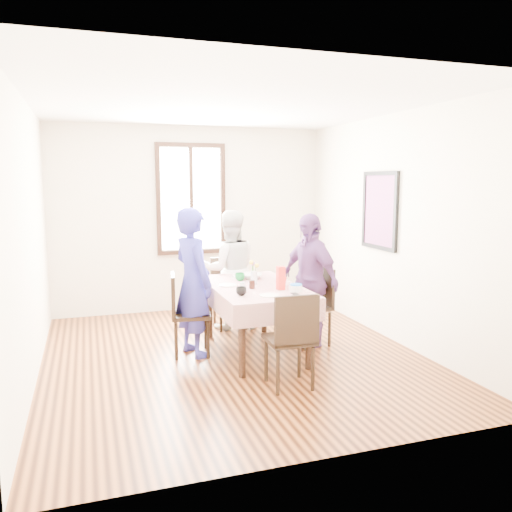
% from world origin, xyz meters
% --- Properties ---
extents(ground, '(4.50, 4.50, 0.00)m').
position_xyz_m(ground, '(0.00, 0.00, 0.00)').
color(ground, black).
rests_on(ground, ground).
extents(back_wall, '(4.00, 0.00, 4.00)m').
position_xyz_m(back_wall, '(0.00, 2.25, 1.35)').
color(back_wall, beige).
rests_on(back_wall, ground).
extents(right_wall, '(0.00, 4.50, 4.50)m').
position_xyz_m(right_wall, '(2.00, 0.00, 1.35)').
color(right_wall, beige).
rests_on(right_wall, ground).
extents(window_frame, '(1.02, 0.06, 1.62)m').
position_xyz_m(window_frame, '(0.00, 2.23, 1.65)').
color(window_frame, black).
rests_on(window_frame, back_wall).
extents(window_pane, '(0.90, 0.02, 1.50)m').
position_xyz_m(window_pane, '(0.00, 2.24, 1.65)').
color(window_pane, white).
rests_on(window_pane, back_wall).
extents(art_poster, '(0.04, 0.76, 0.96)m').
position_xyz_m(art_poster, '(1.98, 0.30, 1.55)').
color(art_poster, red).
rests_on(art_poster, right_wall).
extents(dining_table, '(0.83, 1.51, 0.75)m').
position_xyz_m(dining_table, '(0.27, 0.06, 0.38)').
color(dining_table, black).
rests_on(dining_table, ground).
extents(tablecloth, '(0.95, 1.63, 0.01)m').
position_xyz_m(tablecloth, '(0.27, 0.06, 0.76)').
color(tablecloth, '#5F070E').
rests_on(tablecloth, dining_table).
extents(chair_left, '(0.48, 0.48, 0.91)m').
position_xyz_m(chair_left, '(-0.42, 0.20, 0.46)').
color(chair_left, black).
rests_on(chair_left, ground).
extents(chair_right, '(0.47, 0.47, 0.91)m').
position_xyz_m(chair_right, '(0.96, 0.11, 0.46)').
color(chair_right, black).
rests_on(chair_right, ground).
extents(chair_far, '(0.42, 0.42, 0.91)m').
position_xyz_m(chair_far, '(0.27, 1.10, 0.46)').
color(chair_far, black).
rests_on(chair_far, ground).
extents(chair_near, '(0.43, 0.43, 0.91)m').
position_xyz_m(chair_near, '(0.27, -0.97, 0.46)').
color(chair_near, black).
rests_on(chair_near, ground).
extents(person_left, '(0.56, 0.69, 1.63)m').
position_xyz_m(person_left, '(-0.40, 0.20, 0.82)').
color(person_left, '#2D2B90').
rests_on(person_left, ground).
extents(person_far, '(0.80, 0.65, 1.54)m').
position_xyz_m(person_far, '(0.27, 1.08, 0.77)').
color(person_far, silver).
rests_on(person_far, ground).
extents(person_right, '(0.63, 0.98, 1.55)m').
position_xyz_m(person_right, '(0.95, 0.11, 0.77)').
color(person_right, '#613771').
rests_on(person_right, ground).
extents(mug_black, '(0.12, 0.12, 0.09)m').
position_xyz_m(mug_black, '(-0.01, -0.37, 0.81)').
color(mug_black, black).
rests_on(mug_black, tablecloth).
extents(mug_flag, '(0.13, 0.13, 0.10)m').
position_xyz_m(mug_flag, '(0.56, -0.05, 0.81)').
color(mug_flag, red).
rests_on(mug_flag, tablecloth).
extents(mug_green, '(0.15, 0.15, 0.09)m').
position_xyz_m(mug_green, '(0.19, 0.38, 0.81)').
color(mug_green, '#0C7226').
rests_on(mug_green, tablecloth).
extents(serving_bowl, '(0.28, 0.28, 0.06)m').
position_xyz_m(serving_bowl, '(0.36, 0.46, 0.79)').
color(serving_bowl, white).
rests_on(serving_bowl, tablecloth).
extents(juice_carton, '(0.08, 0.08, 0.25)m').
position_xyz_m(juice_carton, '(0.47, -0.23, 0.89)').
color(juice_carton, red).
rests_on(juice_carton, tablecloth).
extents(butter_tub, '(0.13, 0.13, 0.07)m').
position_xyz_m(butter_tub, '(0.59, -0.37, 0.80)').
color(butter_tub, white).
rests_on(butter_tub, tablecloth).
extents(jam_jar, '(0.06, 0.06, 0.09)m').
position_xyz_m(jam_jar, '(0.19, -0.08, 0.81)').
color(jam_jar, black).
rests_on(jam_jar, tablecloth).
extents(drinking_glass, '(0.06, 0.06, 0.09)m').
position_xyz_m(drinking_glass, '(0.06, -0.15, 0.81)').
color(drinking_glass, silver).
rests_on(drinking_glass, tablecloth).
extents(smartphone, '(0.06, 0.12, 0.01)m').
position_xyz_m(smartphone, '(0.53, -0.50, 0.77)').
color(smartphone, black).
rests_on(smartphone, tablecloth).
extents(flower_vase, '(0.07, 0.07, 0.15)m').
position_xyz_m(flower_vase, '(0.29, 0.14, 0.84)').
color(flower_vase, silver).
rests_on(flower_vase, tablecloth).
extents(plate_left, '(0.20, 0.20, 0.01)m').
position_xyz_m(plate_left, '(-0.02, 0.14, 0.77)').
color(plate_left, white).
rests_on(plate_left, tablecloth).
extents(plate_far, '(0.20, 0.20, 0.01)m').
position_xyz_m(plate_far, '(0.27, 0.63, 0.77)').
color(plate_far, white).
rests_on(plate_far, tablecloth).
extents(plate_near, '(0.20, 0.20, 0.01)m').
position_xyz_m(plate_near, '(0.25, -0.48, 0.77)').
color(plate_near, white).
rests_on(plate_near, tablecloth).
extents(butter_lid, '(0.12, 0.12, 0.01)m').
position_xyz_m(butter_lid, '(0.59, -0.37, 0.84)').
color(butter_lid, blue).
rests_on(butter_lid, butter_tub).
extents(flower_bunch, '(0.09, 0.09, 0.10)m').
position_xyz_m(flower_bunch, '(0.29, 0.14, 0.96)').
color(flower_bunch, yellow).
rests_on(flower_bunch, flower_vase).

